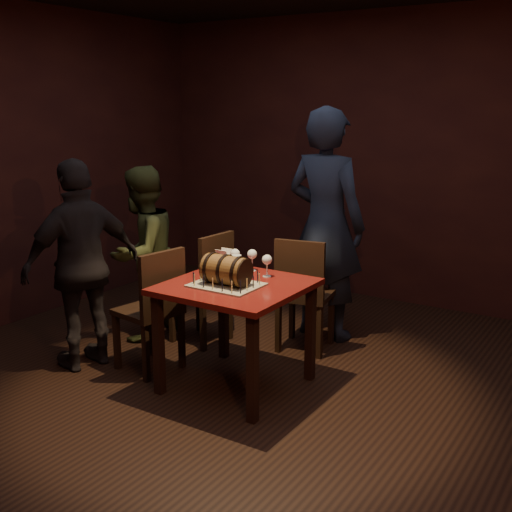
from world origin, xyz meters
name	(u,v)px	position (x,y,z in m)	size (l,w,h in m)	color
room_shell	(240,189)	(0.00, 0.00, 1.40)	(5.04, 5.04, 2.80)	black
pub_table	(236,299)	(-0.03, -0.01, 0.64)	(0.90, 0.90, 0.75)	#530F0D
cake_board	(226,285)	(-0.06, -0.08, 0.76)	(0.45, 0.35, 0.01)	gray
barrel_cake	(226,270)	(-0.06, -0.08, 0.86)	(0.36, 0.21, 0.21)	brown
birthday_candles	(226,278)	(-0.06, -0.08, 0.80)	(0.40, 0.30, 0.09)	#F8E994
wine_glass_left	(235,255)	(-0.24, 0.29, 0.87)	(0.07, 0.07, 0.16)	silver
wine_glass_mid	(252,255)	(-0.13, 0.34, 0.87)	(0.07, 0.07, 0.16)	silver
wine_glass_right	(267,261)	(0.05, 0.26, 0.87)	(0.07, 0.07, 0.16)	silver
pint_of_ale	(236,266)	(-0.15, 0.17, 0.82)	(0.07, 0.07, 0.15)	silver
menu_card	(224,258)	(-0.37, 0.33, 0.81)	(0.10, 0.05, 0.13)	white
chair_back	(303,289)	(0.05, 0.81, 0.52)	(0.47, 0.47, 0.93)	black
chair_left_rear	(208,282)	(-0.70, 0.56, 0.52)	(0.42, 0.42, 0.93)	black
chair_left_front	(155,304)	(-0.68, -0.11, 0.52)	(0.46, 0.46, 0.93)	black
person_back	(326,225)	(0.02, 1.23, 0.96)	(0.70, 0.46, 1.92)	#192033
person_left_rear	(142,254)	(-1.24, 0.39, 0.72)	(0.70, 0.55, 1.45)	#3D4321
person_left_front	(82,265)	(-1.20, -0.30, 0.78)	(0.92, 0.38, 1.57)	black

